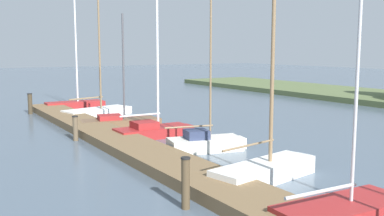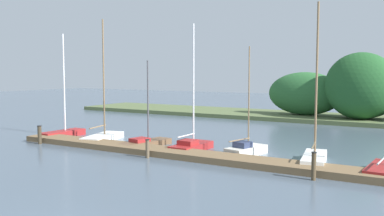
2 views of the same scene
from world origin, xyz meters
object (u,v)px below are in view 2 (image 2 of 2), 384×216
mooring_piling_0 (40,135)px  mooring_piling_2 (314,166)px  sailboat_4 (247,149)px  sailboat_3 (192,144)px  sailboat_0 (64,131)px  sailboat_6 (384,169)px  sailboat_1 (104,135)px  mooring_piling_1 (147,149)px  sailboat_5 (315,156)px  sailboat_2 (146,142)px

mooring_piling_0 → mooring_piling_2: size_ratio=0.96×
sailboat_4 → mooring_piling_2: (4.80, -3.77, 0.29)m
sailboat_4 → sailboat_3: bearing=110.7°
sailboat_4 → sailboat_0: bearing=105.4°
sailboat_0 → mooring_piling_2: sailboat_0 is taller
sailboat_6 → sailboat_1: bearing=90.2°
sailboat_4 → mooring_piling_1: 5.66m
sailboat_5 → mooring_piling_0: size_ratio=6.81×
mooring_piling_2 → sailboat_5: bearing=104.3°
sailboat_1 → sailboat_6: sailboat_1 is taller
sailboat_5 → mooring_piling_1: sailboat_5 is taller
mooring_piling_1 → mooring_piling_2: size_ratio=0.83×
mooring_piling_0 → mooring_piling_2: (17.95, -0.16, 0.02)m
sailboat_1 → sailboat_4: bearing=-102.2°
sailboat_3 → mooring_piling_0: 10.27m
sailboat_5 → mooring_piling_0: bearing=89.4°
sailboat_2 → mooring_piling_0: 7.14m
sailboat_4 → sailboat_6: 7.42m
sailboat_2 → mooring_piling_2: bearing=-94.3°
sailboat_2 → sailboat_3: 3.29m
sailboat_5 → sailboat_3: bearing=78.8°
sailboat_4 → mooring_piling_2: sailboat_4 is taller
mooring_piling_0 → mooring_piling_1: mooring_piling_0 is taller
sailboat_0 → sailboat_4: (14.16, 0.59, -0.04)m
sailboat_1 → mooring_piling_2: size_ratio=6.59×
sailboat_4 → mooring_piling_0: sailboat_4 is taller
sailboat_1 → sailboat_2: 3.87m
sailboat_1 → sailboat_2: size_ratio=1.52×
sailboat_0 → sailboat_3: (10.79, 0.13, -0.01)m
sailboat_2 → sailboat_3: bearing=-75.6°
sailboat_3 → mooring_piling_1: (-0.97, -3.17, 0.15)m
sailboat_3 → mooring_piling_1: bearing=163.2°
sailboat_5 → sailboat_6: size_ratio=1.65×
mooring_piling_0 → sailboat_1: bearing=50.8°
sailboat_0 → mooring_piling_2: bearing=-97.9°
sailboat_5 → mooring_piling_2: sailboat_5 is taller
sailboat_6 → mooring_piling_1: bearing=104.6°
mooring_piling_0 → mooring_piling_2: bearing=-0.5°
sailboat_3 → sailboat_5: bearing=-90.1°
sailboat_2 → mooring_piling_1: size_ratio=5.24×
sailboat_0 → sailboat_6: bearing=-89.9°
sailboat_5 → mooring_piling_2: 3.39m
sailboat_4 → sailboat_6: (7.34, -1.13, -0.08)m
sailboat_5 → sailboat_6: sailboat_5 is taller
sailboat_2 → mooring_piling_1: (2.32, -2.97, 0.25)m
sailboat_0 → mooring_piling_2: 19.23m
sailboat_2 → mooring_piling_2: (11.46, -3.10, 0.36)m
sailboat_0 → mooring_piling_1: (9.82, -3.04, 0.14)m
mooring_piling_2 → sailboat_3: bearing=158.0°
sailboat_6 → sailboat_0: bearing=91.1°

